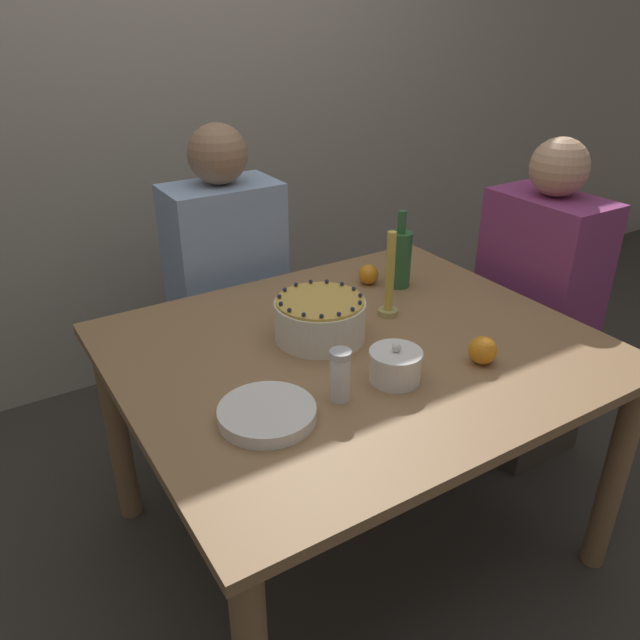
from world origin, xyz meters
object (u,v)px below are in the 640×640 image
sugar_bowl (395,365)px  person_woman_floral (532,325)px  bottle (400,258)px  person_man_blue_shirt (229,310)px  candle (389,282)px  sugar_shaker (340,375)px  cake (320,319)px

sugar_bowl → person_woman_floral: person_woman_floral is taller
bottle → person_woman_floral: person_woman_floral is taller
sugar_bowl → person_woman_floral: bearing=17.7°
person_man_blue_shirt → sugar_bowl: bearing=92.3°
sugar_bowl → candle: size_ratio=0.51×
sugar_shaker → bottle: 0.71m
sugar_shaker → person_woman_floral: person_woman_floral is taller
sugar_bowl → bottle: bottle is taller
person_man_blue_shirt → candle: bearing=111.2°
sugar_shaker → sugar_bowl: bearing=-0.9°
person_man_blue_shirt → person_woman_floral: (0.91, -0.67, -0.02)m
candle → person_man_blue_shirt: bearing=111.2°
cake → bottle: bottle is taller
cake → person_woman_floral: size_ratio=0.22×
cake → bottle: (0.42, 0.17, 0.04)m
sugar_shaker → person_man_blue_shirt: (0.13, 0.94, -0.26)m
candle → person_man_blue_shirt: (-0.25, 0.64, -0.30)m
sugar_shaker → candle: 0.48m
bottle → person_man_blue_shirt: person_man_blue_shirt is taller
candle → sugar_shaker: bearing=-141.3°
cake → bottle: 0.45m
candle → person_woman_floral: bearing=-2.2°
cake → sugar_bowl: cake is taller
bottle → person_woman_floral: (0.50, -0.18, -0.31)m
person_woman_floral → bottle: bearing=69.8°
sugar_bowl → bottle: size_ratio=0.52×
sugar_shaker → bottle: bearing=40.3°
cake → candle: (0.25, 0.01, 0.05)m
candle → person_woman_floral: (0.66, -0.03, -0.31)m
cake → person_man_blue_shirt: (0.00, 0.66, -0.25)m
sugar_bowl → person_man_blue_shirt: (-0.04, 0.95, -0.23)m
sugar_shaker → person_woman_floral: size_ratio=0.11×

